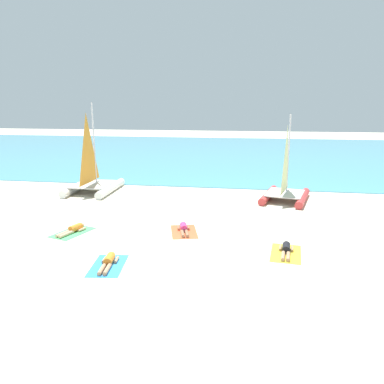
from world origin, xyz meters
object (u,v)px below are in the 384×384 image
towel_leftmost (72,232)px  sunbather_center_right (184,228)px  sailboat_white (93,179)px  sunbather_leftmost (73,229)px  sailboat_red (285,188)px  towel_center_right (184,232)px  sunbather_center_left (108,261)px  towel_rightmost (286,253)px  sunbather_rightmost (286,250)px  towel_center_left (108,266)px

towel_leftmost → sunbather_center_right: size_ratio=1.23×
sailboat_white → sunbather_leftmost: (2.42, -7.54, -0.70)m
sailboat_white → sunbather_leftmost: 7.96m
sunbather_leftmost → sunbather_center_right: (4.76, 0.91, 0.00)m
sailboat_red → towel_center_right: sailboat_red is taller
sailboat_white → sunbather_center_left: 11.84m
sailboat_red → towel_center_right: (-4.78, -6.43, -0.73)m
sailboat_white → sailboat_red: bearing=-3.2°
towel_rightmost → sailboat_red: bearing=86.3°
towel_center_right → sailboat_white: bearing=137.1°
sunbather_rightmost → towel_center_right: bearing=163.6°
towel_center_left → towel_rightmost: size_ratio=1.00×
sunbather_center_right → sunbather_rightmost: 4.63m
towel_leftmost → sunbather_center_left: bearing=-46.1°
sunbather_center_right → towel_leftmost: bearing=176.5°
towel_center_right → sunbather_center_left: bearing=-116.6°
sailboat_red → towel_center_right: size_ratio=2.61×
sunbather_leftmost → towel_center_left: (2.85, -3.10, -0.13)m
towel_leftmost → sunbather_center_left: size_ratio=1.21×
sailboat_white → towel_center_right: (7.21, -6.70, -0.83)m
sailboat_red → towel_rightmost: sailboat_red is taller
sunbather_rightmost → sunbather_leftmost: bearing=-179.8°
sailboat_white → towel_center_left: sailboat_white is taller
towel_center_right → sunbather_rightmost: 4.59m
sailboat_white → towel_leftmost: sailboat_white is taller
towel_leftmost → sunbather_center_right: (4.78, 0.98, 0.13)m
sailboat_red → towel_leftmost: sailboat_red is taller
sailboat_red → towel_center_left: bearing=-110.2°
sailboat_red → sunbather_center_left: bearing=-110.4°
towel_center_left → sunbather_rightmost: size_ratio=1.21×
sunbather_leftmost → sunbather_center_left: size_ratio=0.99×
sunbather_leftmost → towel_rightmost: (9.03, -0.95, -0.13)m
sunbather_leftmost → towel_center_right: bearing=26.8°
sunbather_center_left → sunbather_center_right: (1.92, 3.95, 0.00)m
towel_center_left → towel_rightmost: 6.55m
towel_center_right → sunbather_leftmost: bearing=-169.9°
towel_center_left → sunbather_rightmost: 6.58m
sunbather_center_right → sunbather_rightmost: size_ratio=0.99×
towel_center_left → towel_center_right: 4.40m
sailboat_white → sunbather_center_right: bearing=-44.6°
sunbather_center_left → sunbather_leftmost: bearing=125.1°
sunbather_center_right → sunbather_center_left: bearing=-131.0°
sunbather_rightmost → sailboat_white: bearing=149.4°
towel_center_right → sunbather_rightmost: bearing=-22.1°
towel_center_right → sunbather_center_right: size_ratio=1.23×
sailboat_red → sunbather_leftmost: 12.03m
sunbather_center_left → sunbather_rightmost: (6.20, 2.16, 0.00)m
sailboat_red → sunbather_center_left: size_ratio=3.16×
sailboat_red → sunbather_rightmost: sailboat_red is taller
towel_center_left → sunbather_rightmost: sunbather_rightmost is taller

